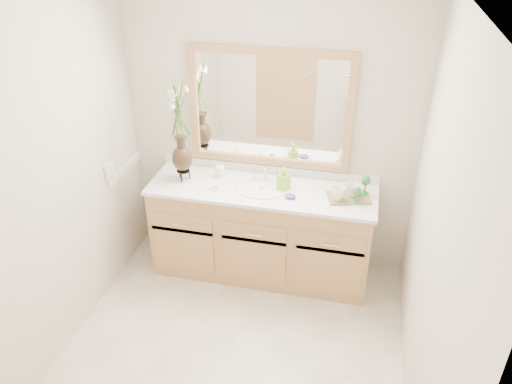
% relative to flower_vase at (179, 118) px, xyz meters
% --- Properties ---
extents(floor, '(2.60, 2.60, 0.00)m').
position_rel_flower_vase_xyz_m(floor, '(0.66, -1.02, -1.37)').
color(floor, beige).
rests_on(floor, ground).
extents(ceiling, '(2.40, 2.60, 0.02)m').
position_rel_flower_vase_xyz_m(ceiling, '(0.66, -1.02, 1.03)').
color(ceiling, white).
rests_on(ceiling, wall_back).
extents(wall_back, '(2.40, 0.02, 2.40)m').
position_rel_flower_vase_xyz_m(wall_back, '(0.66, 0.28, -0.17)').
color(wall_back, beige).
rests_on(wall_back, floor).
extents(wall_left, '(0.02, 2.60, 2.40)m').
position_rel_flower_vase_xyz_m(wall_left, '(-0.54, -1.02, -0.17)').
color(wall_left, beige).
rests_on(wall_left, floor).
extents(wall_right, '(0.02, 2.60, 2.40)m').
position_rel_flower_vase_xyz_m(wall_right, '(1.86, -1.02, -0.17)').
color(wall_right, beige).
rests_on(wall_right, floor).
extents(vanity, '(1.80, 0.55, 0.80)m').
position_rel_flower_vase_xyz_m(vanity, '(0.66, -0.01, -0.97)').
color(vanity, tan).
rests_on(vanity, floor).
extents(counter, '(1.84, 0.57, 0.03)m').
position_rel_flower_vase_xyz_m(counter, '(0.66, -0.01, -0.56)').
color(counter, white).
rests_on(counter, vanity).
extents(sink, '(0.38, 0.34, 0.23)m').
position_rel_flower_vase_xyz_m(sink, '(0.66, -0.02, -0.60)').
color(sink, white).
rests_on(sink, counter).
extents(mirror, '(1.32, 0.04, 0.97)m').
position_rel_flower_vase_xyz_m(mirror, '(0.66, 0.26, 0.03)').
color(mirror, white).
rests_on(mirror, wall_back).
extents(switch_plate, '(0.02, 0.12, 0.12)m').
position_rel_flower_vase_xyz_m(switch_plate, '(-0.52, -0.26, -0.39)').
color(switch_plate, white).
rests_on(switch_plate, wall_left).
extents(flower_vase, '(0.19, 0.19, 0.80)m').
position_rel_flower_vase_xyz_m(flower_vase, '(0.00, 0.00, 0.00)').
color(flower_vase, black).
rests_on(flower_vase, counter).
extents(tumbler, '(0.08, 0.08, 0.10)m').
position_rel_flower_vase_xyz_m(tumbler, '(0.29, 0.10, -0.49)').
color(tumbler, white).
rests_on(tumbler, counter).
extents(soap_dish, '(0.10, 0.10, 0.03)m').
position_rel_flower_vase_xyz_m(soap_dish, '(0.30, -0.10, -0.53)').
color(soap_dish, white).
rests_on(soap_dish, counter).
extents(soap_bottle, '(0.10, 0.10, 0.17)m').
position_rel_flower_vase_xyz_m(soap_bottle, '(0.83, 0.03, -0.46)').
color(soap_bottle, '#80C82F').
rests_on(soap_bottle, counter).
extents(purple_dish, '(0.11, 0.10, 0.03)m').
position_rel_flower_vase_xyz_m(purple_dish, '(0.91, -0.11, -0.53)').
color(purple_dish, '#562879').
rests_on(purple_dish, counter).
extents(tray, '(0.36, 0.29, 0.02)m').
position_rel_flower_vase_xyz_m(tray, '(1.35, -0.01, -0.53)').
color(tray, brown).
rests_on(tray, counter).
extents(mug_left, '(0.13, 0.12, 0.11)m').
position_rel_flower_vase_xyz_m(mug_left, '(1.27, -0.07, -0.47)').
color(mug_left, white).
rests_on(mug_left, tray).
extents(mug_right, '(0.15, 0.15, 0.11)m').
position_rel_flower_vase_xyz_m(mug_right, '(1.37, 0.02, -0.47)').
color(mug_right, white).
rests_on(mug_right, tray).
extents(goblet_front, '(0.06, 0.06, 0.13)m').
position_rel_flower_vase_xyz_m(goblet_front, '(1.42, -0.08, -0.44)').
color(goblet_front, '#277534').
rests_on(goblet_front, tray).
extents(goblet_back, '(0.07, 0.07, 0.16)m').
position_rel_flower_vase_xyz_m(goblet_back, '(1.47, 0.07, -0.42)').
color(goblet_back, '#277534').
rests_on(goblet_back, tray).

